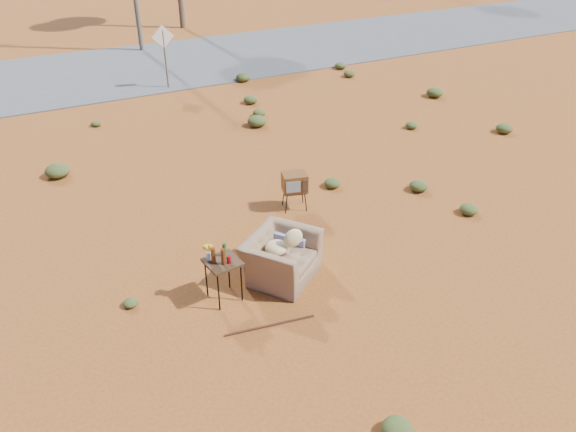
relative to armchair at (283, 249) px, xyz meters
name	(u,v)px	position (x,y,z in m)	size (l,w,h in m)	color
ground	(284,286)	(-0.16, -0.37, -0.53)	(140.00, 140.00, 0.00)	#984F1E
highway	(108,71)	(-0.16, 14.63, -0.51)	(140.00, 7.00, 0.04)	#565659
armchair	(283,249)	(0.00, 0.00, 0.00)	(1.65, 1.68, 1.13)	brown
tv_unit	(295,183)	(1.33, 2.04, 0.11)	(0.63, 0.56, 0.86)	black
side_table	(219,260)	(-1.29, -0.17, 0.30)	(0.62, 0.62, 1.12)	#3C2515
rusty_bar	(270,325)	(-0.86, -1.22, -0.51)	(0.04, 0.04, 1.55)	#461E12
road_sign	(164,45)	(1.34, 11.63, 0.97)	(0.78, 0.06, 2.19)	brown
scrub_patch	(168,188)	(-0.99, 4.04, -0.39)	(17.49, 8.07, 0.33)	#495425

